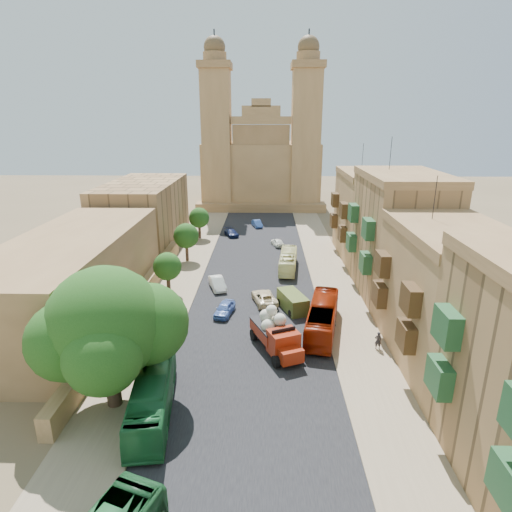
{
  "coord_description": "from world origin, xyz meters",
  "views": [
    {
      "loc": [
        1.1,
        -21.41,
        19.31
      ],
      "look_at": [
        0.0,
        26.0,
        4.0
      ],
      "focal_mm": 30.0,
      "sensor_mm": 36.0,
      "label": 1
    }
  ],
  "objects_px": {
    "pedestrian_a": "(378,340)",
    "street_tree_a": "(137,314)",
    "bus_green_north": "(153,395)",
    "car_cream": "(264,297)",
    "bus_cream_east": "(288,261)",
    "car_blue_a": "(225,309)",
    "street_tree_c": "(186,236)",
    "street_tree_b": "(167,267)",
    "olive_pickup": "(293,302)",
    "car_dkblue": "(231,233)",
    "street_tree_d": "(199,218)",
    "car_blue_b": "(257,224)",
    "bus_red_east": "(322,318)",
    "church": "(261,163)",
    "car_white_a": "(217,283)",
    "red_truck": "(276,333)",
    "car_white_b": "(277,242)",
    "ficus_tree": "(108,327)",
    "pedestrian_c": "(333,323)"
  },
  "relations": [
    {
      "from": "street_tree_a",
      "to": "olive_pickup",
      "type": "relative_size",
      "value": 1.0
    },
    {
      "from": "pedestrian_a",
      "to": "street_tree_a",
      "type": "bearing_deg",
      "value": -0.81
    },
    {
      "from": "church",
      "to": "bus_red_east",
      "type": "distance_m",
      "value": 64.26
    },
    {
      "from": "street_tree_b",
      "to": "car_blue_b",
      "type": "xyz_separation_m",
      "value": [
        9.5,
        32.13,
        -2.68
      ]
    },
    {
      "from": "street_tree_c",
      "to": "car_cream",
      "type": "relative_size",
      "value": 1.15
    },
    {
      "from": "street_tree_b",
      "to": "bus_green_north",
      "type": "distance_m",
      "value": 21.27
    },
    {
      "from": "olive_pickup",
      "to": "car_blue_a",
      "type": "distance_m",
      "value": 7.2
    },
    {
      "from": "bus_green_north",
      "to": "bus_red_east",
      "type": "distance_m",
      "value": 17.75
    },
    {
      "from": "street_tree_a",
      "to": "bus_cream_east",
      "type": "bearing_deg",
      "value": 55.55
    },
    {
      "from": "bus_green_north",
      "to": "car_dkblue",
      "type": "relative_size",
      "value": 2.47
    },
    {
      "from": "bus_green_north",
      "to": "car_white_a",
      "type": "xyz_separation_m",
      "value": [
        1.92,
        22.56,
        -0.73
      ]
    },
    {
      "from": "bus_cream_east",
      "to": "pedestrian_a",
      "type": "height_order",
      "value": "bus_cream_east"
    },
    {
      "from": "car_white_a",
      "to": "pedestrian_a",
      "type": "bearing_deg",
      "value": -59.39
    },
    {
      "from": "church",
      "to": "car_blue_b",
      "type": "xyz_separation_m",
      "value": [
        -0.5,
        -22.48,
        -8.89
      ]
    },
    {
      "from": "bus_red_east",
      "to": "pedestrian_a",
      "type": "height_order",
      "value": "bus_red_east"
    },
    {
      "from": "ficus_tree",
      "to": "red_truck",
      "type": "bearing_deg",
      "value": 33.64
    },
    {
      "from": "bus_green_north",
      "to": "car_cream",
      "type": "relative_size",
      "value": 2.16
    },
    {
      "from": "street_tree_d",
      "to": "car_blue_a",
      "type": "height_order",
      "value": "street_tree_d"
    },
    {
      "from": "car_dkblue",
      "to": "car_blue_a",
      "type": "bearing_deg",
      "value": -108.43
    },
    {
      "from": "red_truck",
      "to": "street_tree_c",
      "type": "bearing_deg",
      "value": 116.36
    },
    {
      "from": "olive_pickup",
      "to": "car_cream",
      "type": "xyz_separation_m",
      "value": [
        -3.0,
        1.68,
        -0.23
      ]
    },
    {
      "from": "street_tree_a",
      "to": "church",
      "type": "bearing_deg",
      "value": 81.46
    },
    {
      "from": "bus_red_east",
      "to": "bus_cream_east",
      "type": "bearing_deg",
      "value": -70.29
    },
    {
      "from": "street_tree_b",
      "to": "car_dkblue",
      "type": "bearing_deg",
      "value": 78.43
    },
    {
      "from": "church",
      "to": "pedestrian_c",
      "type": "relative_size",
      "value": 19.3
    },
    {
      "from": "car_cream",
      "to": "car_dkblue",
      "type": "distance_m",
      "value": 28.41
    },
    {
      "from": "church",
      "to": "street_tree_c",
      "type": "distance_m",
      "value": 44.16
    },
    {
      "from": "street_tree_c",
      "to": "car_white_b",
      "type": "bearing_deg",
      "value": 30.76
    },
    {
      "from": "street_tree_c",
      "to": "car_white_b",
      "type": "distance_m",
      "value": 15.41
    },
    {
      "from": "red_truck",
      "to": "bus_green_north",
      "type": "bearing_deg",
      "value": -135.09
    },
    {
      "from": "ficus_tree",
      "to": "red_truck",
      "type": "height_order",
      "value": "ficus_tree"
    },
    {
      "from": "bus_green_north",
      "to": "bus_red_east",
      "type": "height_order",
      "value": "bus_red_east"
    },
    {
      "from": "car_blue_a",
      "to": "car_dkblue",
      "type": "distance_m",
      "value": 30.9
    },
    {
      "from": "bus_cream_east",
      "to": "car_blue_a",
      "type": "bearing_deg",
      "value": 68.18
    },
    {
      "from": "ficus_tree",
      "to": "street_tree_a",
      "type": "bearing_deg",
      "value": 94.23
    },
    {
      "from": "ficus_tree",
      "to": "car_white_b",
      "type": "height_order",
      "value": "ficus_tree"
    },
    {
      "from": "bus_green_north",
      "to": "pedestrian_c",
      "type": "xyz_separation_m",
      "value": [
        14.0,
        11.95,
        -0.48
      ]
    },
    {
      "from": "bus_cream_east",
      "to": "car_white_a",
      "type": "bearing_deg",
      "value": 43.92
    },
    {
      "from": "street_tree_a",
      "to": "pedestrian_a",
      "type": "distance_m",
      "value": 21.14
    },
    {
      "from": "church",
      "to": "car_white_a",
      "type": "bearing_deg",
      "value": -94.95
    },
    {
      "from": "church",
      "to": "bus_green_north",
      "type": "bearing_deg",
      "value": -94.92
    },
    {
      "from": "street_tree_b",
      "to": "street_tree_a",
      "type": "bearing_deg",
      "value": -90.0
    },
    {
      "from": "ficus_tree",
      "to": "car_blue_b",
      "type": "height_order",
      "value": "ficus_tree"
    },
    {
      "from": "street_tree_b",
      "to": "street_tree_d",
      "type": "bearing_deg",
      "value": 90.0
    },
    {
      "from": "red_truck",
      "to": "car_blue_b",
      "type": "bearing_deg",
      "value": 93.3
    },
    {
      "from": "bus_red_east",
      "to": "car_blue_b",
      "type": "height_order",
      "value": "bus_red_east"
    },
    {
      "from": "car_cream",
      "to": "street_tree_d",
      "type": "bearing_deg",
      "value": -81.87
    },
    {
      "from": "street_tree_d",
      "to": "car_blue_b",
      "type": "relative_size",
      "value": 1.38
    },
    {
      "from": "street_tree_a",
      "to": "car_dkblue",
      "type": "xyz_separation_m",
      "value": [
        5.22,
        37.5,
        -2.61
      ]
    },
    {
      "from": "church",
      "to": "street_tree_a",
      "type": "height_order",
      "value": "church"
    }
  ]
}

